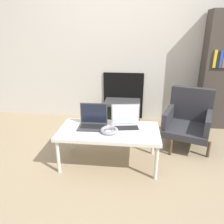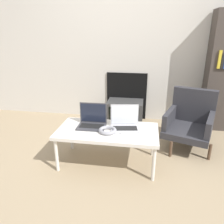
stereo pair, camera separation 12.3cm
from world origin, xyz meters
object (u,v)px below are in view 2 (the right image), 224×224
phone (124,135)px  tv (125,112)px  laptop_right (125,123)px  laptop_left (92,121)px  armchair (190,119)px  headphones (108,130)px

phone → tv: (-0.13, 1.31, -0.24)m
laptop_right → phone: bearing=-95.0°
laptop_left → phone: size_ratio=2.14×
tv → armchair: size_ratio=0.75×
phone → armchair: bearing=42.4°
laptop_left → armchair: 1.27m
tv → armchair: bearing=-34.0°
laptop_right → tv: 1.17m
laptop_right → armchair: size_ratio=0.45×
laptop_right → headphones: laptop_right is taller
phone → armchair: 1.05m
headphones → laptop_left: bearing=146.0°
headphones → phone: bearing=-16.4°
phone → headphones: bearing=163.6°
laptop_right → headphones: bearing=-151.7°
phone → armchair: (0.77, 0.71, -0.05)m
tv → headphones: bearing=-92.6°
tv → phone: bearing=-84.4°
laptop_left → headphones: 0.24m
headphones → tv: 1.29m
laptop_left → headphones: size_ratio=1.63×
laptop_left → armchair: bearing=22.8°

